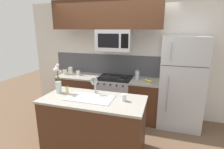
{
  "coord_description": "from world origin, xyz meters",
  "views": [
    {
      "loc": [
        1.06,
        -2.73,
        1.98
      ],
      "look_at": [
        0.13,
        0.27,
        1.16
      ],
      "focal_mm": 28.0,
      "sensor_mm": 36.0,
      "label": 1
    }
  ],
  "objects": [
    {
      "name": "upper_cabinet_band",
      "position": [
        -0.18,
        0.85,
        2.27
      ],
      "size": [
        2.33,
        0.34,
        0.6
      ],
      "primitive_type": "cube",
      "color": "#4C2B19"
    },
    {
      "name": "storage_jar_short",
      "position": [
        -0.91,
        0.91,
        0.98
      ],
      "size": [
        0.09,
        0.09,
        0.13
      ],
      "color": "silver",
      "rests_on": "back_counter_left"
    },
    {
      "name": "sink_faucet",
      "position": [
        -0.05,
        -0.15,
        1.11
      ],
      "size": [
        0.14,
        0.14,
        0.31
      ],
      "color": "#B7BABF",
      "rests_on": "island_counter"
    },
    {
      "name": "dish_soap_bottle",
      "position": [
        -0.5,
        -0.28,
        0.98
      ],
      "size": [
        0.06,
        0.05,
        0.16
      ],
      "color": "#DBCC75",
      "rests_on": "island_counter"
    },
    {
      "name": "stove_range",
      "position": [
        0.0,
        0.9,
        0.46
      ],
      "size": [
        0.76,
        0.64,
        0.93
      ],
      "color": "#B7BABF",
      "rests_on": "ground"
    },
    {
      "name": "french_press",
      "position": [
        0.5,
        0.96,
        1.01
      ],
      "size": [
        0.09,
        0.09,
        0.27
      ],
      "color": "silver",
      "rests_on": "back_counter_right"
    },
    {
      "name": "back_counter_right",
      "position": [
        0.68,
        0.9,
        0.46
      ],
      "size": [
        0.63,
        0.65,
        0.91
      ],
      "color": "#4C2B19",
      "rests_on": "ground"
    },
    {
      "name": "back_counter_left",
      "position": [
        -0.86,
        0.9,
        0.46
      ],
      "size": [
        1.0,
        0.65,
        0.91
      ],
      "color": "#4C2B19",
      "rests_on": "ground"
    },
    {
      "name": "microwave",
      "position": [
        0.0,
        0.88,
        1.75
      ],
      "size": [
        0.74,
        0.4,
        0.44
      ],
      "color": "#B7BABF"
    },
    {
      "name": "splash_band",
      "position": [
        0.0,
        1.22,
        1.15
      ],
      "size": [
        3.29,
        0.01,
        0.48
      ],
      "primitive_type": "cube",
      "color": "#4C4C51",
      "rests_on": "rear_partition"
    },
    {
      "name": "drinking_glass",
      "position": [
        0.5,
        -0.3,
        0.96
      ],
      "size": [
        0.08,
        0.08,
        0.11
      ],
      "color": "silver",
      "rests_on": "island_counter"
    },
    {
      "name": "refrigerator",
      "position": [
        1.4,
        0.92,
        0.92
      ],
      "size": [
        0.83,
        0.74,
        1.85
      ],
      "color": "#B7BABF",
      "rests_on": "ground"
    },
    {
      "name": "ground_plane",
      "position": [
        0.0,
        0.0,
        0.0
      ],
      "size": [
        10.0,
        10.0,
        0.0
      ],
      "primitive_type": "plane",
      "color": "brown"
    },
    {
      "name": "rear_partition",
      "position": [
        0.3,
        1.28,
        1.3
      ],
      "size": [
        5.2,
        0.1,
        2.6
      ],
      "primitive_type": "cube",
      "color": "silver",
      "rests_on": "ground"
    },
    {
      "name": "storage_jar_tall",
      "position": [
        -1.25,
        0.87,
        0.99
      ],
      "size": [
        0.1,
        0.1,
        0.16
      ],
      "color": "silver",
      "rests_on": "back_counter_left"
    },
    {
      "name": "kitchen_sink",
      "position": [
        -0.05,
        -0.35,
        0.84
      ],
      "size": [
        0.76,
        0.41,
        0.16
      ],
      "color": "#ADAFB5",
      "rests_on": "island_counter"
    },
    {
      "name": "flower_vase",
      "position": [
        -0.66,
        -0.27,
        1.08
      ],
      "size": [
        0.13,
        0.13,
        0.5
      ],
      "color": "silver",
      "rests_on": "island_counter"
    },
    {
      "name": "storage_jar_medium",
      "position": [
        -1.13,
        0.92,
        1.0
      ],
      "size": [
        0.1,
        0.1,
        0.17
      ],
      "color": "silver",
      "rests_on": "back_counter_left"
    },
    {
      "name": "banana_bunch",
      "position": [
        0.76,
        0.84,
        0.93
      ],
      "size": [
        0.19,
        0.12,
        0.08
      ],
      "color": "yellow",
      "rests_on": "back_counter_right"
    },
    {
      "name": "island_counter",
      "position": [
        0.01,
        -0.35,
        0.46
      ],
      "size": [
        1.65,
        0.77,
        0.91
      ],
      "color": "#4C2B19",
      "rests_on": "ground"
    }
  ]
}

